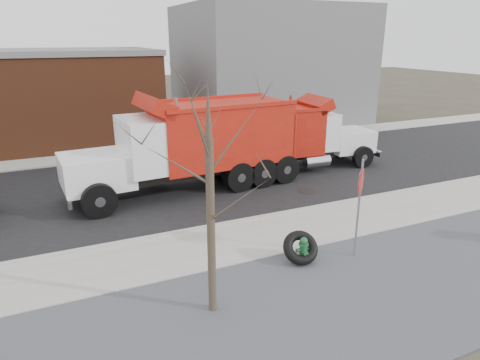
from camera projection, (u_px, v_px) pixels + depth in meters
name	position (u px, v px, depth m)	size (l,w,h in m)	color
ground	(280.00, 238.00, 13.24)	(120.00, 120.00, 0.00)	#383328
gravel_verge	(352.00, 297.00, 10.21)	(60.00, 5.00, 0.03)	slate
sidewalk	(276.00, 234.00, 13.45)	(60.00, 2.50, 0.06)	#9E9B93
curb	(258.00, 218.00, 14.56)	(60.00, 0.15, 0.11)	#9E9B93
road	(209.00, 179.00, 18.69)	(60.00, 9.40, 0.02)	black
far_sidewalk	(174.00, 149.00, 23.61)	(60.00, 2.00, 0.06)	#9E9B93
building_grey	(269.00, 65.00, 31.03)	(12.00, 10.00, 8.00)	slate
bare_tree	(210.00, 172.00, 8.70)	(3.20, 3.20, 5.20)	#382D23
fire_hydrant	(303.00, 251.00, 11.70)	(0.43, 0.42, 0.76)	#256333
truck_tire	(300.00, 248.00, 11.69)	(1.12, 1.03, 0.90)	black
stop_sign	(360.00, 192.00, 11.53)	(0.61, 0.52, 2.85)	gray
dump_truck_red_a	(288.00, 134.00, 19.50)	(8.22, 2.67, 3.30)	black
dump_truck_red_b	(193.00, 142.00, 16.89)	(9.37, 3.32, 3.88)	black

